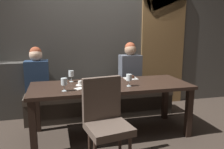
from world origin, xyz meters
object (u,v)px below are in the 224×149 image
Objects in this scene: wine_glass_end_right at (64,82)px; wine_glass_near_left at (71,74)px; banquette_bench at (101,104)px; chair_near_side at (106,117)px; dining_table at (111,90)px; dessert_plate at (131,78)px; wine_glass_end_left at (129,78)px; diner_bearded at (130,67)px; espresso_cup at (80,84)px; diner_redhead at (37,73)px.

wine_glass_near_left is at bearing 76.09° from wine_glass_end_right.
chair_near_side is (-0.24, -1.42, 0.33)m from banquette_bench.
dining_table is 0.71m from wine_glass_end_right.
dessert_plate reaches higher than banquette_bench.
dining_table is at bearing 17.72° from wine_glass_end_right.
chair_near_side is (-0.24, -0.72, -0.09)m from dining_table.
wine_glass_end_left is at bearing 2.56° from wine_glass_end_right.
wine_glass_end_left is (0.85, 0.04, 0.00)m from wine_glass_end_right.
diner_bearded reaches higher than dining_table.
espresso_cup is at bearing -164.24° from dessert_plate.
banquette_bench is 3.02× the size of diner_bearded.
diner_bearded is at bearing 37.94° from wine_glass_end_right.
diner_bearded reaches higher than wine_glass_end_left.
wine_glass_end_left is at bearing 51.08° from chair_near_side.
wine_glass_end_left is (0.21, -0.87, 0.63)m from banquette_bench.
diner_redhead is (-1.03, 0.72, 0.17)m from dining_table.
diner_bearded is 6.90× the size of espresso_cup.
diner_redhead is 1.55m from diner_bearded.
espresso_cup is (-0.63, 0.20, -0.09)m from wine_glass_end_left.
espresso_cup is (-0.94, -0.67, -0.08)m from diner_bearded.
wine_glass_near_left and wine_glass_end_right have the same top height.
wine_glass_end_left is at bearing -112.37° from dessert_plate.
wine_glass_end_right is 1.14m from dessert_plate.
espresso_cup is (-0.42, 0.03, 0.11)m from dining_table.
espresso_cup is 0.63× the size of dessert_plate.
diner_redhead is (-0.79, 1.44, 0.26)m from chair_near_side.
diner_bearded is 1.16m from espresso_cup.
diner_bearded reaches higher than wine_glass_end_right.
banquette_bench is at bearing -179.84° from diner_bearded.
chair_near_side is at bearing -128.92° from wine_glass_end_left.
wine_glass_end_right is at bearing -162.28° from dining_table.
diner_redhead reaches higher than wine_glass_end_right.
chair_near_side is at bearing -99.54° from banquette_bench.
diner_bearded reaches higher than espresso_cup.
chair_near_side is 0.77m from wine_glass_end_left.
wine_glass_end_left reaches higher than banquette_bench.
wine_glass_near_left is 1.37× the size of espresso_cup.
dining_table is 2.83× the size of diner_redhead.
banquette_bench is 1.28m from wine_glass_end_right.
dining_table is 0.34m from wine_glass_end_left.
dining_table is at bearing 71.69° from chair_near_side.
banquette_bench is 15.24× the size of wine_glass_end_left.
wine_glass_end_left is 1.37× the size of espresso_cup.
diner_redhead is at bearing 161.93° from dessert_plate.
chair_near_side is 1.26× the size of diner_redhead.
diner_bearded is at bearing 21.47° from wine_glass_near_left.
wine_glass_near_left and wine_glass_end_left have the same top height.
dessert_plate is (0.91, -0.03, -0.10)m from wine_glass_near_left.
wine_glass_end_right is 0.86m from wine_glass_end_left.
banquette_bench is 1.48m from chair_near_side.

